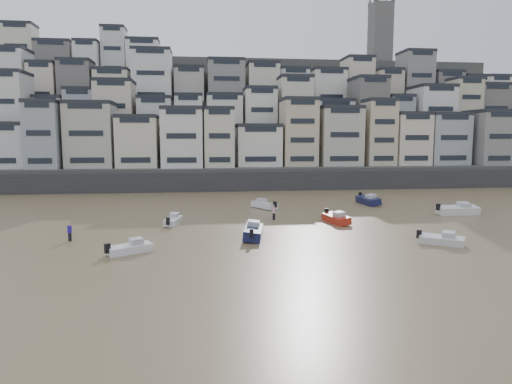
{
  "coord_description": "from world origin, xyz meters",
  "views": [
    {
      "loc": [
        -0.12,
        -18.66,
        10.03
      ],
      "look_at": [
        5.77,
        30.0,
        4.0
      ],
      "focal_mm": 32.0,
      "sensor_mm": 36.0,
      "label": 1
    }
  ],
  "objects": [
    {
      "name": "ground",
      "position": [
        0.0,
        0.0,
        0.0
      ],
      "size": [
        400.0,
        400.0,
        0.0
      ],
      "primitive_type": "plane",
      "color": "olive",
      "rests_on": "ground"
    },
    {
      "name": "harbor_wall",
      "position": [
        10.0,
        65.0,
        1.75
      ],
      "size": [
        140.0,
        3.0,
        3.5
      ],
      "primitive_type": "cube",
      "color": "#38383A",
      "rests_on": "ground"
    },
    {
      "name": "hillside",
      "position": [
        14.73,
        104.84,
        13.01
      ],
      "size": [
        141.04,
        66.0,
        50.0
      ],
      "color": "#4C4C47",
      "rests_on": "ground"
    },
    {
      "name": "boat_b",
      "position": [
        21.96,
        20.34,
        0.58
      ],
      "size": [
        4.28,
        3.61,
        1.16
      ],
      "primitive_type": null,
      "rotation": [
        0.0,
        0.0,
        -0.62
      ],
      "color": "silver",
      "rests_on": "ground"
    },
    {
      "name": "boat_c",
      "position": [
        4.94,
        25.46,
        0.79
      ],
      "size": [
        2.87,
        6.03,
        1.58
      ],
      "primitive_type": null,
      "rotation": [
        0.0,
        0.0,
        1.4
      ],
      "color": "#141840",
      "rests_on": "ground"
    },
    {
      "name": "boat_g",
      "position": [
        32.49,
        35.42,
        0.79
      ],
      "size": [
        5.87,
        2.11,
        1.58
      ],
      "primitive_type": null,
      "rotation": [
        0.0,
        0.0,
        0.04
      ],
      "color": "silver",
      "rests_on": "ground"
    },
    {
      "name": "boat_f",
      "position": [
        -3.37,
        33.33,
        0.58
      ],
      "size": [
        2.27,
        4.48,
        1.17
      ],
      "primitive_type": null,
      "rotation": [
        0.0,
        0.0,
        1.36
      ],
      "color": "silver",
      "rests_on": "ground"
    },
    {
      "name": "boat_j",
      "position": [
        -6.27,
        20.65,
        0.57
      ],
      "size": [
        4.28,
        3.35,
        1.14
      ],
      "primitive_type": null,
      "rotation": [
        0.0,
        0.0,
        0.55
      ],
      "color": "white",
      "rests_on": "ground"
    },
    {
      "name": "boat_e",
      "position": [
        15.38,
        32.0,
        0.69
      ],
      "size": [
        2.59,
        5.32,
        1.39
      ],
      "primitive_type": null,
      "rotation": [
        0.0,
        0.0,
        -1.38
      ],
      "color": "#AD2515",
      "rests_on": "ground"
    },
    {
      "name": "boat_h",
      "position": [
        8.57,
        43.5,
        0.67
      ],
      "size": [
        3.86,
        5.08,
        1.34
      ],
      "primitive_type": null,
      "rotation": [
        0.0,
        0.0,
        2.09
      ],
      "color": "silver",
      "rests_on": "ground"
    },
    {
      "name": "boat_i",
      "position": [
        24.36,
        45.57,
        0.78
      ],
      "size": [
        2.42,
        5.87,
        1.56
      ],
      "primitive_type": null,
      "rotation": [
        0.0,
        0.0,
        -1.47
      ],
      "color": "#14183E",
      "rests_on": "ground"
    },
    {
      "name": "person_blue",
      "position": [
        -12.73,
        26.08,
        0.87
      ],
      "size": [
        0.44,
        0.44,
        1.74
      ],
      "primitive_type": null,
      "color": "#2615A3",
      "rests_on": "ground"
    },
    {
      "name": "person_pink",
      "position": [
        8.5,
        34.74,
        0.87
      ],
      "size": [
        0.44,
        0.44,
        1.74
      ],
      "primitive_type": null,
      "color": "#E5A1AD",
      "rests_on": "ground"
    }
  ]
}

